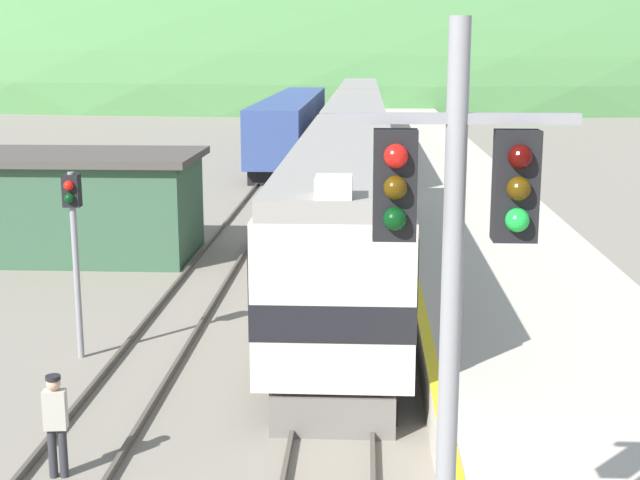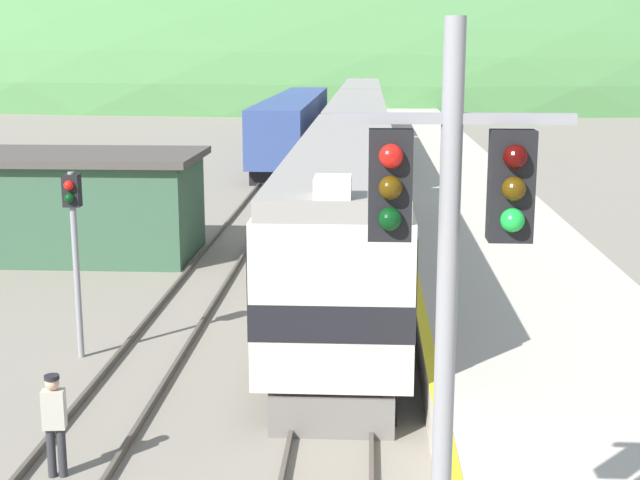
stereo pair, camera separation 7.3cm
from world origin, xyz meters
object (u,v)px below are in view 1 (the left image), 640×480
Objects in this scene: carriage_third at (359,108)px; signal_mast_main at (452,286)px; siding_train at (293,125)px; track_worker at (56,420)px; express_train_lead_car at (346,210)px; signal_post_siding at (74,227)px; carriage_second at (356,136)px.

carriage_third is 62.32m from signal_mast_main.
track_worker is at bearing -90.16° from siding_train.
track_worker is (-4.38, -57.24, -1.35)m from carriage_third.
signal_mast_main is 8.45m from track_worker.
express_train_lead_car is at bearing 94.66° from signal_mast_main.
signal_mast_main is 4.07× the size of track_worker.
signal_mast_main is at bearing -88.74° from carriage_third.
track_worker is (-0.13, -45.31, -0.99)m from siding_train.
carriage_third is at bearing 83.55° from signal_post_siding.
carriage_third is 0.78× the size of siding_train.
signal_post_siding is (-7.19, 10.69, -1.63)m from signal_mast_main.
siding_train is at bearing 96.37° from signal_mast_main.
carriage_second is 0.78× the size of siding_train.
signal_post_siding is (-1.57, -39.63, 1.02)m from siding_train.
signal_post_siding is (-5.83, -28.58, 0.67)m from carriage_second.
carriage_second and carriage_third have the same top height.
express_train_lead_car reaches higher than siding_train.
carriage_third is 12.69× the size of track_worker.
carriage_second reaches higher than siding_train.
carriage_third is 3.12× the size of signal_mast_main.
express_train_lead_car reaches higher than carriage_second.
carriage_second is 11.85m from siding_train.
signal_mast_main reaches higher than track_worker.
carriage_second is at bearing 90.00° from express_train_lead_car.
signal_mast_main is (1.37, -16.76, 2.28)m from express_train_lead_car.
siding_train is 39.68m from signal_post_siding.
express_train_lead_car reaches higher than carriage_third.
carriage_second is 3.12× the size of signal_mast_main.
siding_train is 6.73× the size of signal_post_siding.
carriage_third is 5.25× the size of signal_post_siding.
signal_mast_main reaches higher than express_train_lead_car.
carriage_second is at bearing 91.99° from signal_mast_main.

